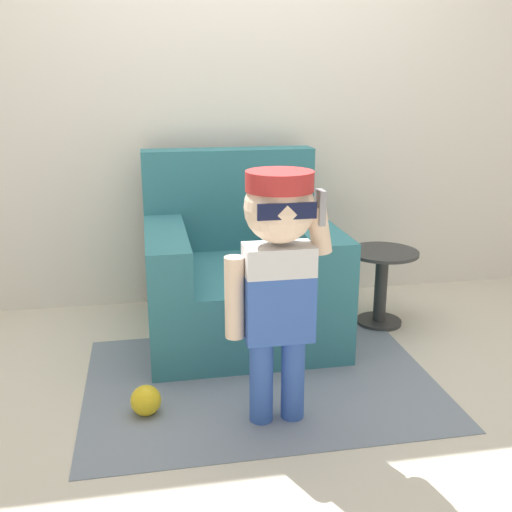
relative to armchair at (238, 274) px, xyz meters
The scene contains 7 objects.
ground_plane 0.36m from the armchair, 59.71° to the right, with size 10.00×10.00×0.00m, color beige.
wall_back 1.12m from the armchair, 81.92° to the left, with size 10.00×0.05×2.60m.
armchair is the anchor object (origin of this frame).
person_child 1.00m from the armchair, 89.31° to the right, with size 0.42×0.31×1.02m.
side_table 0.81m from the armchair, ahead, with size 0.39×0.39×0.43m.
rug 0.69m from the armchair, 89.37° to the right, with size 1.58×1.15×0.01m.
toy_ball 0.98m from the armchair, 122.83° to the right, with size 0.13×0.13×0.13m.
Camera 1 is at (-0.55, -2.91, 1.35)m, focal length 42.00 mm.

